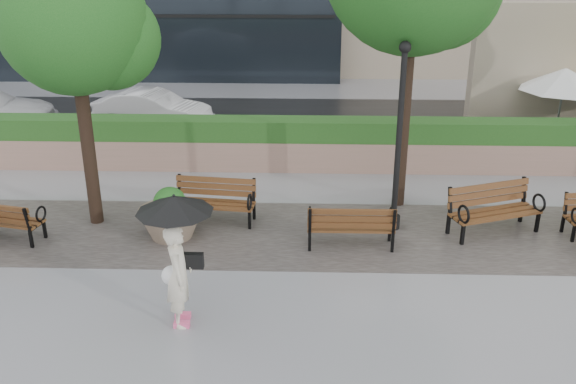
{
  "coord_description": "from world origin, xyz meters",
  "views": [
    {
      "loc": [
        -0.32,
        -9.08,
        5.94
      ],
      "look_at": [
        -0.69,
        2.64,
        1.1
      ],
      "focal_mm": 40.0,
      "sensor_mm": 36.0,
      "label": 1
    }
  ],
  "objects_px": {
    "bench_0": "(4,227)",
    "bench_3": "(493,220)",
    "bench_1": "(214,210)",
    "planter_left": "(171,218)",
    "pedestrian": "(177,248)",
    "bench_2": "(350,234)",
    "car_right": "(153,110)",
    "lamppost": "(398,151)"
  },
  "relations": [
    {
      "from": "bench_0",
      "to": "pedestrian",
      "type": "xyz_separation_m",
      "value": [
        4.19,
        -2.86,
        1.08
      ]
    },
    {
      "from": "car_right",
      "to": "pedestrian",
      "type": "bearing_deg",
      "value": -152.29
    },
    {
      "from": "bench_0",
      "to": "planter_left",
      "type": "xyz_separation_m",
      "value": [
        3.42,
        0.19,
        0.17
      ]
    },
    {
      "from": "bench_3",
      "to": "pedestrian",
      "type": "xyz_separation_m",
      "value": [
        -5.9,
        -3.46,
        1.04
      ]
    },
    {
      "from": "lamppost",
      "to": "bench_0",
      "type": "bearing_deg",
      "value": -174.65
    },
    {
      "from": "bench_0",
      "to": "lamppost",
      "type": "relative_size",
      "value": 0.44
    },
    {
      "from": "planter_left",
      "to": "pedestrian",
      "type": "bearing_deg",
      "value": -75.74
    },
    {
      "from": "bench_0",
      "to": "car_right",
      "type": "xyz_separation_m",
      "value": [
        1.29,
        7.94,
        0.35
      ]
    },
    {
      "from": "bench_2",
      "to": "bench_3",
      "type": "distance_m",
      "value": 3.1
    },
    {
      "from": "bench_2",
      "to": "pedestrian",
      "type": "relative_size",
      "value": 0.78
    },
    {
      "from": "pedestrian",
      "to": "bench_3",
      "type": "bearing_deg",
      "value": -65.42
    },
    {
      "from": "pedestrian",
      "to": "bench_1",
      "type": "bearing_deg",
      "value": -5.8
    },
    {
      "from": "pedestrian",
      "to": "lamppost",
      "type": "bearing_deg",
      "value": -52.6
    },
    {
      "from": "bench_0",
      "to": "bench_3",
      "type": "bearing_deg",
      "value": -163.85
    },
    {
      "from": "bench_1",
      "to": "planter_left",
      "type": "distance_m",
      "value": 1.11
    },
    {
      "from": "pedestrian",
      "to": "bench_2",
      "type": "bearing_deg",
      "value": -52.23
    },
    {
      "from": "bench_3",
      "to": "pedestrian",
      "type": "height_order",
      "value": "pedestrian"
    },
    {
      "from": "bench_3",
      "to": "bench_0",
      "type": "bearing_deg",
      "value": 162.83
    },
    {
      "from": "bench_0",
      "to": "bench_3",
      "type": "relative_size",
      "value": 0.85
    },
    {
      "from": "bench_3",
      "to": "planter_left",
      "type": "relative_size",
      "value": 1.55
    },
    {
      "from": "lamppost",
      "to": "bench_1",
      "type": "bearing_deg",
      "value": 176.79
    },
    {
      "from": "bench_2",
      "to": "bench_1",
      "type": "bearing_deg",
      "value": -20.65
    },
    {
      "from": "bench_0",
      "to": "lamppost",
      "type": "height_order",
      "value": "lamppost"
    },
    {
      "from": "bench_0",
      "to": "pedestrian",
      "type": "distance_m",
      "value": 5.19
    },
    {
      "from": "bench_1",
      "to": "pedestrian",
      "type": "relative_size",
      "value": 0.83
    },
    {
      "from": "car_right",
      "to": "pedestrian",
      "type": "height_order",
      "value": "pedestrian"
    },
    {
      "from": "bench_0",
      "to": "bench_1",
      "type": "distance_m",
      "value": 4.3
    },
    {
      "from": "bench_3",
      "to": "pedestrian",
      "type": "relative_size",
      "value": 0.93
    },
    {
      "from": "bench_2",
      "to": "car_right",
      "type": "relative_size",
      "value": 0.47
    },
    {
      "from": "planter_left",
      "to": "lamppost",
      "type": "relative_size",
      "value": 0.33
    },
    {
      "from": "bench_1",
      "to": "pedestrian",
      "type": "xyz_separation_m",
      "value": [
        0.0,
        -3.83,
        1.06
      ]
    },
    {
      "from": "bench_1",
      "to": "bench_0",
      "type": "bearing_deg",
      "value": -160.14
    },
    {
      "from": "bench_2",
      "to": "lamppost",
      "type": "xyz_separation_m",
      "value": [
        0.96,
        0.87,
        1.46
      ]
    },
    {
      "from": "planter_left",
      "to": "pedestrian",
      "type": "height_order",
      "value": "pedestrian"
    },
    {
      "from": "bench_3",
      "to": "planter_left",
      "type": "xyz_separation_m",
      "value": [
        -6.68,
        -0.41,
        0.13
      ]
    },
    {
      "from": "bench_2",
      "to": "lamppost",
      "type": "height_order",
      "value": "lamppost"
    },
    {
      "from": "bench_1",
      "to": "bench_3",
      "type": "height_order",
      "value": "bench_3"
    },
    {
      "from": "car_right",
      "to": "pedestrian",
      "type": "relative_size",
      "value": 1.68
    },
    {
      "from": "bench_3",
      "to": "lamppost",
      "type": "relative_size",
      "value": 0.52
    },
    {
      "from": "planter_left",
      "to": "pedestrian",
      "type": "relative_size",
      "value": 0.6
    },
    {
      "from": "bench_1",
      "to": "bench_3",
      "type": "xyz_separation_m",
      "value": [
        5.91,
        -0.37,
        0.02
      ]
    },
    {
      "from": "bench_3",
      "to": "car_right",
      "type": "distance_m",
      "value": 11.47
    }
  ]
}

